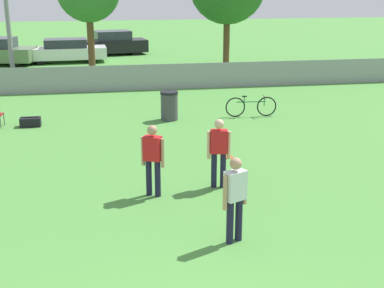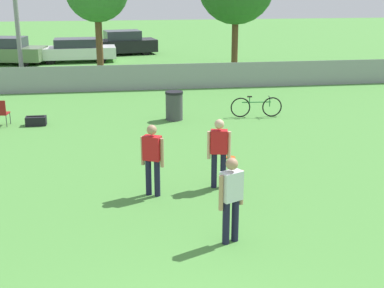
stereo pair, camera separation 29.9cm
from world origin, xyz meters
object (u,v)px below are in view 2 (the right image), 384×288
at_px(trash_bin, 174,106).
at_px(parked_car_olive, 4,51).
at_px(player_defender_red, 219,149).
at_px(player_thrower_red, 152,156).
at_px(bicycle_sideline, 256,107).
at_px(player_receiver_white, 231,195).
at_px(parked_car_dark, 123,43).
at_px(folding_chair_sideline, 0,112).
at_px(frisbee_disc, 231,157).
at_px(gear_bag_sideline, 36,121).
at_px(parked_car_white, 76,50).

xyz_separation_m(trash_bin, parked_car_olive, (-8.01, 13.89, 0.23)).
bearing_deg(player_defender_red, player_thrower_red, -159.78).
xyz_separation_m(player_defender_red, bicycle_sideline, (2.56, 6.25, -0.56)).
xyz_separation_m(player_receiver_white, parked_car_dark, (-1.30, 25.96, -0.21)).
relative_size(folding_chair_sideline, parked_car_olive, 0.18).
bearing_deg(player_thrower_red, frisbee_disc, 73.64).
xyz_separation_m(player_receiver_white, frisbee_disc, (1.03, 4.67, -0.90)).
bearing_deg(player_receiver_white, parked_car_olive, 83.42).
bearing_deg(gear_bag_sideline, trash_bin, 0.87).
height_order(player_receiver_white, trash_bin, player_receiver_white).
bearing_deg(parked_car_dark, player_receiver_white, -97.39).
distance_m(player_defender_red, gear_bag_sideline, 7.90).
distance_m(player_receiver_white, player_defender_red, 2.67).
xyz_separation_m(folding_chair_sideline, parked_car_olive, (-2.37, 13.92, 0.24)).
bearing_deg(parked_car_olive, parked_car_white, 15.05).
bearing_deg(trash_bin, player_receiver_white, -90.11).
relative_size(player_receiver_white, parked_car_olive, 0.34).
bearing_deg(parked_car_dark, folding_chair_sideline, -114.45).
bearing_deg(player_thrower_red, parked_car_dark, 118.44).
bearing_deg(parked_car_white, player_thrower_red, -84.60).
relative_size(bicycle_sideline, parked_car_white, 0.39).
distance_m(frisbee_disc, bicycle_sideline, 4.63).
xyz_separation_m(player_receiver_white, trash_bin, (0.02, 8.93, -0.43)).
relative_size(frisbee_disc, parked_car_dark, 0.06).
height_order(player_receiver_white, parked_car_dark, player_receiver_white).
height_order(player_thrower_red, parked_car_olive, player_thrower_red).
xyz_separation_m(player_defender_red, parked_car_white, (-4.36, 20.46, -0.25)).
height_order(player_thrower_red, gear_bag_sideline, player_thrower_red).
bearing_deg(folding_chair_sideline, frisbee_disc, 154.03).
xyz_separation_m(player_receiver_white, folding_chair_sideline, (-5.62, 8.90, -0.43)).
bearing_deg(bicycle_sideline, parked_car_dark, 107.86).
distance_m(player_defender_red, trash_bin, 6.30).
relative_size(frisbee_disc, bicycle_sideline, 0.15).
height_order(gear_bag_sideline, parked_car_olive, parked_car_olive).
bearing_deg(bicycle_sideline, player_defender_red, -108.08).
bearing_deg(player_defender_red, bicycle_sideline, 78.52).
bearing_deg(player_defender_red, gear_bag_sideline, 138.57).
bearing_deg(trash_bin, bicycle_sideline, -0.57).
height_order(frisbee_disc, gear_bag_sideline, gear_bag_sideline).
bearing_deg(parked_car_white, gear_bag_sideline, -94.30).
distance_m(trash_bin, parked_car_olive, 16.04).
distance_m(player_thrower_red, gear_bag_sideline, 7.30).
relative_size(bicycle_sideline, trash_bin, 1.83).
relative_size(player_receiver_white, folding_chair_sideline, 1.83).
distance_m(player_defender_red, parked_car_dark, 23.37).
height_order(player_defender_red, parked_car_dark, player_defender_red).
xyz_separation_m(frisbee_disc, bicycle_sideline, (1.83, 4.24, 0.34)).
relative_size(player_receiver_white, bicycle_sideline, 0.90).
distance_m(player_thrower_red, trash_bin, 6.66).
bearing_deg(gear_bag_sideline, player_defender_red, -52.19).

